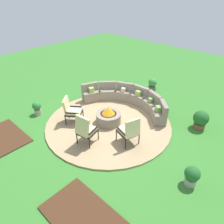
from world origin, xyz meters
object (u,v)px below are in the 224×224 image
object	(u,v)px
potted_plant_4	(192,175)
potted_plant_2	(152,85)
curved_stone_bench	(128,99)
potted_plant_3	(127,86)
fire_pit	(108,117)
lounge_chair_front_left	(71,110)
lounge_chair_front_right	(85,129)
lounge_chair_back_left	(129,130)
potted_plant_1	(201,119)
potted_plant_0	(37,108)

from	to	relation	value
potted_plant_4	potted_plant_2	bearing A→B (deg)	134.33
curved_stone_bench	potted_plant_3	world-z (taller)	curved_stone_bench
fire_pit	lounge_chair_front_left	bearing A→B (deg)	-139.99
potted_plant_2	potted_plant_3	xyz separation A→B (m)	(-0.86, -0.94, -0.01)
lounge_chair_front_right	lounge_chair_back_left	world-z (taller)	lounge_chair_front_right
lounge_chair_front_right	potted_plant_3	world-z (taller)	lounge_chair_front_right
potted_plant_1	lounge_chair_front_left	bearing A→B (deg)	-140.68
fire_pit	potted_plant_0	distance (m)	3.02
lounge_chair_back_left	potted_plant_1	world-z (taller)	lounge_chair_back_left
fire_pit	potted_plant_1	bearing A→B (deg)	39.04
lounge_chair_back_left	potted_plant_0	xyz separation A→B (m)	(-3.96, -1.09, -0.29)
curved_stone_bench	lounge_chair_front_right	bearing A→B (deg)	-78.28
lounge_chair_back_left	potted_plant_2	xyz separation A→B (m)	(-1.70, 3.91, -0.24)
lounge_chair_front_right	potted_plant_2	distance (m)	4.93
fire_pit	lounge_chair_front_right	size ratio (longest dim) A/B	0.81
curved_stone_bench	potted_plant_0	distance (m)	3.80
lounge_chair_front_left	potted_plant_4	xyz separation A→B (m)	(4.64, 0.38, -0.27)
curved_stone_bench	potted_plant_3	distance (m)	1.39
curved_stone_bench	lounge_chair_front_right	world-z (taller)	lounge_chair_front_right
lounge_chair_front_right	potted_plant_0	size ratio (longest dim) A/B	2.06
fire_pit	lounge_chair_front_left	world-z (taller)	lounge_chair_front_left
potted_plant_1	potted_plant_3	distance (m)	3.90
lounge_chair_front_left	lounge_chair_front_right	size ratio (longest dim) A/B	0.88
lounge_chair_front_left	potted_plant_0	xyz separation A→B (m)	(-1.56, -0.59, -0.29)
fire_pit	curved_stone_bench	world-z (taller)	curved_stone_bench
curved_stone_bench	potted_plant_2	world-z (taller)	curved_stone_bench
potted_plant_4	lounge_chair_back_left	bearing A→B (deg)	177.12
fire_pit	potted_plant_0	size ratio (longest dim) A/B	1.66
potted_plant_1	potted_plant_2	distance (m)	3.31
lounge_chair_back_left	potted_plant_0	distance (m)	4.12
potted_plant_0	potted_plant_2	world-z (taller)	potted_plant_2
curved_stone_bench	lounge_chair_front_right	size ratio (longest dim) A/B	3.33
curved_stone_bench	potted_plant_2	size ratio (longest dim) A/B	5.65
lounge_chair_front_right	potted_plant_1	bearing A→B (deg)	42.05
lounge_chair_back_left	potted_plant_3	bearing A→B (deg)	57.25
potted_plant_1	potted_plant_3	xyz separation A→B (m)	(-3.88, 0.41, -0.03)
lounge_chair_front_left	potted_plant_2	bearing A→B (deg)	133.53
potted_plant_2	lounge_chair_back_left	bearing A→B (deg)	-66.55
lounge_chair_back_left	potted_plant_4	size ratio (longest dim) A/B	1.72
potted_plant_4	curved_stone_bench	bearing A→B (deg)	152.37
curved_stone_bench	lounge_chair_front_left	distance (m)	2.54
potted_plant_1	curved_stone_bench	bearing A→B (deg)	-167.88
curved_stone_bench	fire_pit	bearing A→B (deg)	-78.44
fire_pit	potted_plant_2	xyz separation A→B (m)	(-0.36, 3.51, 0.03)
fire_pit	potted_plant_0	xyz separation A→B (m)	(-2.63, -1.49, -0.02)
lounge_chair_front_left	potted_plant_2	size ratio (longest dim) A/B	1.49
lounge_chair_back_left	lounge_chair_front_right	bearing A→B (deg)	149.43
potted_plant_1	potted_plant_2	xyz separation A→B (m)	(-3.02, 1.35, -0.02)
curved_stone_bench	potted_plant_1	distance (m)	3.04
potted_plant_3	curved_stone_bench	bearing A→B (deg)	-49.15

